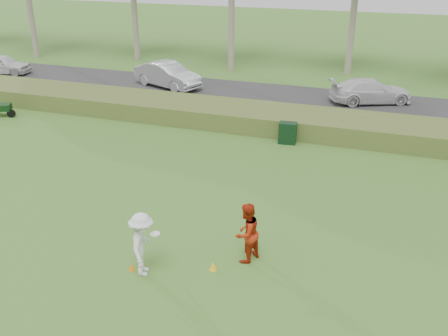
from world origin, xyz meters
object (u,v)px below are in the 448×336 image
at_px(utility_cabinet, 288,133).
at_px(car_left, 2,64).
at_px(cone_orange, 132,267).
at_px(player_white, 142,244).
at_px(car_mid, 168,75).
at_px(cone_yellow, 213,266).
at_px(car_right, 371,91).
at_px(player_red, 247,233).

bearing_deg(utility_cabinet, car_left, 158.11).
xyz_separation_m(cone_orange, utility_cabinet, (2.00, 10.88, 0.39)).
relative_size(player_white, cone_orange, 9.36).
bearing_deg(car_mid, player_white, -135.92).
height_order(player_white, car_left, player_white).
relative_size(cone_yellow, utility_cabinet, 0.26).
xyz_separation_m(utility_cabinet, car_left, (-21.31, 6.35, 0.22)).
xyz_separation_m(player_white, car_right, (4.70, 18.43, -0.20)).
distance_m(car_mid, car_right, 12.22).
distance_m(utility_cabinet, car_right, 8.17).
bearing_deg(car_left, cone_yellow, -138.61).
bearing_deg(cone_yellow, player_red, 46.69).
bearing_deg(player_red, player_white, -35.35).
bearing_deg(car_left, player_white, -142.21).
height_order(player_red, car_mid, player_red).
bearing_deg(player_red, car_right, -164.15).
xyz_separation_m(player_white, cone_orange, (-0.39, -0.01, -0.82)).
distance_m(cone_orange, car_right, 19.14).
relative_size(car_mid, car_right, 1.01).
relative_size(player_white, car_mid, 0.40).
bearing_deg(cone_orange, player_red, 27.79).
relative_size(car_left, car_mid, 0.83).
xyz_separation_m(car_mid, car_right, (12.20, 0.66, -0.10)).
bearing_deg(player_white, cone_orange, 73.50).
relative_size(player_white, cone_yellow, 7.32).
height_order(player_red, car_right, player_red).
xyz_separation_m(cone_yellow, utility_cabinet, (-0.13, 10.14, 0.36)).
relative_size(utility_cabinet, car_right, 0.21).
relative_size(player_red, cone_yellow, 7.13).
bearing_deg(car_right, player_red, 147.68).
relative_size(player_white, car_left, 0.48).
bearing_deg(car_left, player_red, -136.39).
distance_m(player_red, car_left, 27.18).
bearing_deg(car_left, cone_orange, -142.79).
bearing_deg(player_white, cone_yellow, -84.61).
distance_m(player_white, car_left, 26.17).
bearing_deg(car_mid, utility_cabinet, -105.94).
xyz_separation_m(utility_cabinet, car_right, (3.09, 7.56, 0.23)).
xyz_separation_m(player_red, cone_orange, (-2.86, -1.51, -0.80)).
xyz_separation_m(player_white, car_left, (-19.70, 17.22, -0.21)).
bearing_deg(player_white, utility_cabinet, -25.83).
bearing_deg(cone_yellow, player_white, -157.23).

